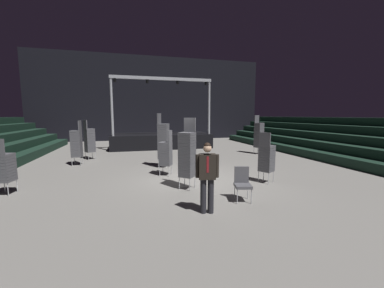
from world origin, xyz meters
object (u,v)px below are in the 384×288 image
Objects in this scene: chair_stack_front_left at (77,143)px; chair_stack_front_right at (259,135)px; chair_stack_mid_right at (89,140)px; loose_chair_near_man at (242,182)px; chair_stack_rear_right at (166,153)px; chair_stack_mid_centre at (163,141)px; stage_riser at (161,139)px; chair_stack_rear_centre at (4,167)px; man_with_tie at (207,174)px; chair_stack_rear_left at (267,157)px; chair_stack_mid_left at (187,154)px.

chair_stack_front_right is at bearing -81.52° from chair_stack_front_left.
loose_chair_near_man is at bearing 1.03° from chair_stack_mid_right.
chair_stack_mid_centre is at bearing 22.69° from chair_stack_rear_right.
stage_riser is at bearing 21.01° from chair_stack_rear_right.
chair_stack_rear_centre is at bearing -5.04° from loose_chair_near_man.
man_with_tie is at bearing 30.08° from chair_stack_front_right.
chair_stack_front_left is 1.00× the size of chair_stack_mid_right.
chair_stack_rear_right is 1.05× the size of chair_stack_rear_centre.
chair_stack_front_left reaches higher than chair_stack_rear_left.
chair_stack_rear_left is 1.05× the size of chair_stack_rear_centre.
chair_stack_front_right reaches higher than chair_stack_rear_right.
chair_stack_front_right reaches higher than chair_stack_mid_right.
stage_riser reaches higher than man_with_tie.
chair_stack_mid_right is 0.86× the size of chair_stack_mid_centre.
chair_stack_rear_left is 1.00× the size of chair_stack_rear_right.
chair_stack_mid_right is at bearing -17.87° from chair_stack_mid_left.
man_with_tie is 1.02× the size of chair_stack_rear_centre.
stage_riser is at bearing -37.21° from chair_stack_front_left.
chair_stack_mid_right is 9.32m from chair_stack_rear_left.
chair_stack_rear_right reaches higher than loose_chair_near_man.
chair_stack_rear_left is (6.77, -6.40, -0.17)m from chair_stack_mid_right.
chair_stack_rear_left is (2.89, -0.02, -0.25)m from chair_stack_mid_left.
stage_riser is 2.99× the size of chair_stack_front_right.
man_with_tie is at bearing 38.28° from loose_chair_near_man.
chair_stack_rear_left is (-3.06, -5.66, -0.29)m from chair_stack_front_right.
chair_stack_mid_right is (-3.89, 8.37, 0.08)m from man_with_tie.
man_with_tie is at bearing -14.64° from chair_stack_rear_centre.
chair_stack_front_right is at bearing -40.08° from stage_riser.
chair_stack_rear_left is 1.90× the size of loose_chair_near_man.
chair_stack_rear_right is at bearing 8.40° from chair_stack_front_right.
chair_stack_mid_centre is (-0.78, -6.86, 0.65)m from stage_riser.
man_with_tie is 3.50m from chair_stack_rear_left.
chair_stack_mid_left is (4.24, -4.91, 0.08)m from chair_stack_front_left.
stage_riser reaches higher than chair_stack_mid_centre.
chair_stack_rear_left is 2.21m from loose_chair_near_man.
chair_stack_mid_centre is 1.38× the size of chair_stack_rear_right.
chair_stack_mid_right is 1.19× the size of chair_stack_rear_right.
stage_riser is at bearing 162.47° from chair_stack_rear_left.
chair_stack_mid_centre reaches higher than chair_stack_mid_right.
loose_chair_near_man is (-1.66, -1.42, -0.37)m from chair_stack_rear_left.
chair_stack_rear_left is at bearing -93.20° from chair_stack_rear_right.
loose_chair_near_man is (-4.71, -7.08, -0.66)m from chair_stack_front_right.
chair_stack_mid_centre reaches higher than man_with_tie.
chair_stack_front_right is 6.44m from chair_stack_rear_left.
chair_stack_rear_centre is at bearing -36.78° from chair_stack_mid_centre.
chair_stack_front_right is 1.33× the size of chair_stack_rear_left.
chair_stack_rear_right is (-0.89, -8.32, 0.31)m from stage_riser.
chair_stack_mid_right reaches higher than chair_stack_rear_centre.
chair_stack_mid_right is at bearing -51.92° from man_with_tie.
chair_stack_front_left is 0.86× the size of chair_stack_mid_centre.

